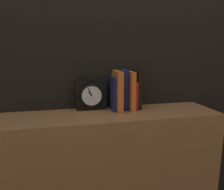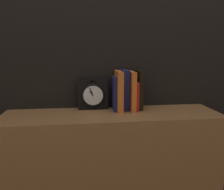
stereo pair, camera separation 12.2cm
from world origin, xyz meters
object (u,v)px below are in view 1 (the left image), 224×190
book_slot2_navy (123,90)px  book_slot4_red (133,95)px  book_slot1_orange (117,91)px  clock (91,95)px  book_slot3_orange (130,91)px  book_slot5_black (137,89)px  book_slot0_navy (113,93)px

book_slot2_navy → book_slot4_red: size_ratio=1.41×
book_slot1_orange → book_slot2_navy: bearing=28.1°
clock → book_slot3_orange: (0.23, -0.05, 0.03)m
book_slot5_black → book_slot0_navy: bearing=-177.8°
book_slot3_orange → book_slot4_red: 0.04m
clock → book_slot4_red: bearing=-8.0°
clock → book_slot1_orange: bearing=-17.5°
book_slot2_navy → book_slot5_black: size_ratio=1.02×
book_slot0_navy → book_slot5_black: (0.16, 0.01, 0.02)m
book_slot4_red → book_slot5_black: (0.03, 0.01, 0.03)m
book_slot0_navy → book_slot2_navy: size_ratio=0.84×
book_slot4_red → book_slot5_black: 0.04m
book_slot2_navy → book_slot4_red: book_slot2_navy is taller
clock → book_slot4_red: (0.25, -0.04, -0.01)m
clock → book_slot0_navy: size_ratio=0.94×
clock → book_slot0_navy: 0.13m
book_slot1_orange → clock: bearing=162.5°
clock → book_slot4_red: 0.26m
book_slot3_orange → book_slot5_black: 0.06m
book_slot2_navy → book_slot4_red: bearing=-8.6°
book_slot0_navy → book_slot1_orange: book_slot1_orange is taller
book_slot0_navy → book_slot1_orange: (0.03, -0.01, 0.02)m
book_slot3_orange → clock: bearing=168.3°
book_slot5_black → book_slot2_navy: bearing=179.1°
book_slot0_navy → book_slot2_navy: book_slot2_navy is taller
clock → book_slot3_orange: bearing=-11.7°
book_slot0_navy → book_slot1_orange: size_ratio=0.85×
book_slot0_navy → book_slot4_red: size_ratio=1.18×
book_slot3_orange → book_slot5_black: book_slot5_black is taller
book_slot0_navy → book_slot4_red: bearing=-0.8°
book_slot4_red → book_slot5_black: size_ratio=0.72×
book_slot1_orange → book_slot2_navy: (0.04, 0.02, 0.00)m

